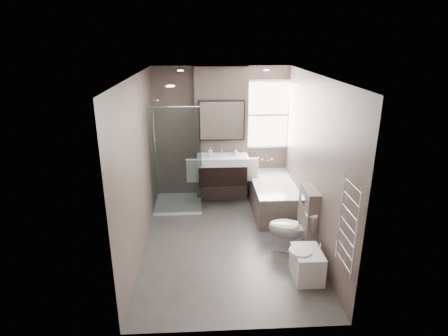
{
  "coord_description": "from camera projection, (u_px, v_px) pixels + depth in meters",
  "views": [
    {
      "loc": [
        -0.34,
        -5.24,
        3.11
      ],
      "look_at": [
        -0.04,
        0.15,
        1.21
      ],
      "focal_mm": 30.0,
      "sensor_mm": 36.0,
      "label": 1
    }
  ],
  "objects": [
    {
      "name": "soap_bottle_a",
      "position": [
        210.0,
        152.0,
        6.93
      ],
      "size": [
        0.08,
        0.08,
        0.18
      ],
      "primitive_type": "imported",
      "color": "white",
      "rests_on": "vanity"
    },
    {
      "name": "mirror_cabinet",
      "position": [
        222.0,
        121.0,
        6.96
      ],
      "size": [
        0.86,
        0.08,
        0.76
      ],
      "color": "black",
      "rests_on": "vanity_pier"
    },
    {
      "name": "towel_radiator",
      "position": [
        348.0,
        225.0,
        4.17
      ],
      "size": [
        0.03,
        0.49,
        1.1
      ],
      "color": "silver",
      "rests_on": "room"
    },
    {
      "name": "shower_enclosure",
      "position": [
        183.0,
        183.0,
        7.05
      ],
      "size": [
        0.9,
        0.9,
        2.0
      ],
      "color": "white",
      "rests_on": "ground"
    },
    {
      "name": "cistern_box",
      "position": [
        308.0,
        219.0,
        5.64
      ],
      "size": [
        0.19,
        0.55,
        1.0
      ],
      "color": "brown",
      "rests_on": "ground"
    },
    {
      "name": "room",
      "position": [
        227.0,
        165.0,
        5.55
      ],
      "size": [
        2.7,
        3.9,
        2.7
      ],
      "color": "#464240",
      "rests_on": "ground"
    },
    {
      "name": "window",
      "position": [
        268.0,
        115.0,
        7.24
      ],
      "size": [
        0.98,
        0.06,
        1.33
      ],
      "color": "white",
      "rests_on": "room"
    },
    {
      "name": "vanity",
      "position": [
        222.0,
        169.0,
        7.08
      ],
      "size": [
        0.95,
        0.47,
        0.66
      ],
      "color": "black",
      "rests_on": "vanity_pier"
    },
    {
      "name": "bathtub",
      "position": [
        273.0,
        195.0,
        6.96
      ],
      "size": [
        0.75,
        1.6,
        0.57
      ],
      "color": "brown",
      "rests_on": "ground"
    },
    {
      "name": "towel_left",
      "position": [
        193.0,
        171.0,
        7.04
      ],
      "size": [
        0.24,
        0.06,
        0.44
      ],
      "primitive_type": "cube",
      "color": "silver",
      "rests_on": "vanity_pier"
    },
    {
      "name": "towel_right",
      "position": [
        252.0,
        170.0,
        7.1
      ],
      "size": [
        0.24,
        0.06,
        0.44
      ],
      "primitive_type": "cube",
      "color": "silver",
      "rests_on": "vanity_pier"
    },
    {
      "name": "vanity_pier",
      "position": [
        221.0,
        136.0,
        7.22
      ],
      "size": [
        1.0,
        0.25,
        2.6
      ],
      "primitive_type": "cube",
      "color": "brown",
      "rests_on": "ground"
    },
    {
      "name": "toilet",
      "position": [
        292.0,
        228.0,
        5.66
      ],
      "size": [
        0.79,
        0.59,
        0.72
      ],
      "primitive_type": "imported",
      "rotation": [
        0.0,
        0.0,
        -1.86
      ],
      "color": "white",
      "rests_on": "ground"
    },
    {
      "name": "bidet",
      "position": [
        307.0,
        264.0,
        5.04
      ],
      "size": [
        0.44,
        0.51,
        0.53
      ],
      "color": "white",
      "rests_on": "ground"
    },
    {
      "name": "soap_bottle_b",
      "position": [
        236.0,
        152.0,
        7.03
      ],
      "size": [
        0.09,
        0.09,
        0.12
      ],
      "primitive_type": "imported",
      "color": "white",
      "rests_on": "vanity"
    }
  ]
}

